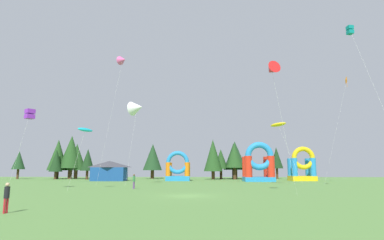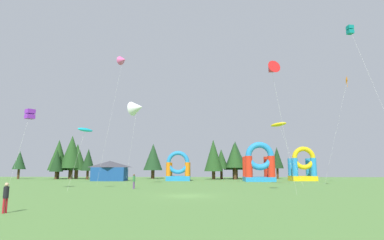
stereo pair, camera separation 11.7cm
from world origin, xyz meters
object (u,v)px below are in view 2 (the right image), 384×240
object	(u,v)px
kite_red_delta	(271,70)
festival_tent	(110,171)
kite_yellow_parafoil	(278,125)
inflatable_yellow_castle	(178,170)
kite_pink_delta	(123,60)
kite_teal_box	(350,30)
person_near_camera	(6,195)
kite_purple_box	(30,114)
kite_orange_diamond	(347,81)
inflatable_orange_dome	(303,168)
person_midfield	(134,180)
inflatable_blue_arch	(259,166)
kite_cyan_parafoil	(85,130)
kite_white_delta	(137,108)

from	to	relation	value
kite_red_delta	festival_tent	distance (m)	42.02
kite_yellow_parafoil	inflatable_yellow_castle	xyz separation A→B (m)	(-16.17, 15.59, -6.81)
kite_pink_delta	kite_teal_box	xyz separation A→B (m)	(29.79, -12.99, -1.43)
person_near_camera	kite_pink_delta	bearing A→B (deg)	-157.04
kite_red_delta	inflatable_yellow_castle	xyz separation A→B (m)	(-11.57, 32.62, -9.86)
kite_purple_box	kite_orange_diamond	world-z (taller)	kite_orange_diamond
kite_pink_delta	inflatable_orange_dome	distance (m)	39.68
kite_yellow_parafoil	person_midfield	size ratio (longest dim) A/B	5.29
kite_teal_box	inflatable_yellow_castle	distance (m)	38.72
person_midfield	inflatable_blue_arch	bearing A→B (deg)	-16.43
kite_teal_box	festival_tent	xyz separation A→B (m)	(-35.41, 27.16, -16.21)
festival_tent	kite_pink_delta	bearing A→B (deg)	-68.36
kite_cyan_parafoil	kite_pink_delta	xyz separation A→B (m)	(1.22, 11.10, 12.60)
inflatable_yellow_castle	kite_orange_diamond	bearing A→B (deg)	-20.88
kite_yellow_parafoil	kite_orange_diamond	size ratio (longest dim) A/B	0.54
kite_cyan_parafoil	festival_tent	xyz separation A→B (m)	(-4.40, 25.27, -5.04)
kite_yellow_parafoil	kite_red_delta	world-z (taller)	kite_red_delta
kite_yellow_parafoil	kite_red_delta	distance (m)	17.90
kite_purple_box	inflatable_blue_arch	xyz separation A→B (m)	(30.27, 25.04, -5.76)
festival_tent	kite_orange_diamond	bearing A→B (deg)	-14.03
kite_red_delta	kite_white_delta	bearing A→B (deg)	135.71
inflatable_orange_dome	kite_cyan_parafoil	bearing A→B (deg)	-141.87
inflatable_orange_dome	inflatable_yellow_castle	size ratio (longest dim) A/B	1.14
kite_orange_diamond	festival_tent	distance (m)	46.19
kite_white_delta	inflatable_orange_dome	distance (m)	35.25
inflatable_blue_arch	festival_tent	distance (m)	28.99
kite_orange_diamond	person_near_camera	bearing A→B (deg)	-136.44
kite_red_delta	kite_teal_box	bearing A→B (deg)	25.96
kite_teal_box	inflatable_yellow_castle	size ratio (longest dim) A/B	3.22
kite_cyan_parafoil	kite_white_delta	distance (m)	11.02
kite_pink_delta	kite_purple_box	world-z (taller)	kite_pink_delta
kite_cyan_parafoil	kite_white_delta	world-z (taller)	kite_white_delta
kite_purple_box	kite_cyan_parafoil	bearing A→B (deg)	18.18
kite_orange_diamond	inflatable_orange_dome	xyz separation A→B (m)	(-4.44, 11.73, -14.19)
person_midfield	inflatable_yellow_castle	distance (m)	24.06
kite_purple_box	person_near_camera	distance (m)	20.44
kite_red_delta	inflatable_orange_dome	world-z (taller)	kite_red_delta
person_near_camera	festival_tent	size ratio (longest dim) A/B	0.26
kite_yellow_parafoil	kite_purple_box	size ratio (longest dim) A/B	1.02
person_near_camera	kite_white_delta	bearing A→B (deg)	-162.86
kite_cyan_parafoil	inflatable_blue_arch	world-z (taller)	kite_cyan_parafoil
kite_cyan_parafoil	kite_teal_box	world-z (taller)	kite_teal_box
person_midfield	festival_tent	xyz separation A→B (m)	(-9.98, 23.34, 0.89)
kite_orange_diamond	inflatable_yellow_castle	xyz separation A→B (m)	(-28.95, 11.04, -14.63)
kite_purple_box	kite_red_delta	bearing A→B (deg)	-10.75
kite_orange_diamond	inflatable_yellow_castle	distance (m)	34.26
kite_red_delta	kite_yellow_parafoil	bearing A→B (deg)	74.90
kite_purple_box	kite_orange_diamond	size ratio (longest dim) A/B	0.53
kite_pink_delta	inflatable_orange_dome	size ratio (longest dim) A/B	3.06
kite_yellow_parafoil	kite_purple_box	xyz separation A→B (m)	(-31.06, -12.01, -0.32)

